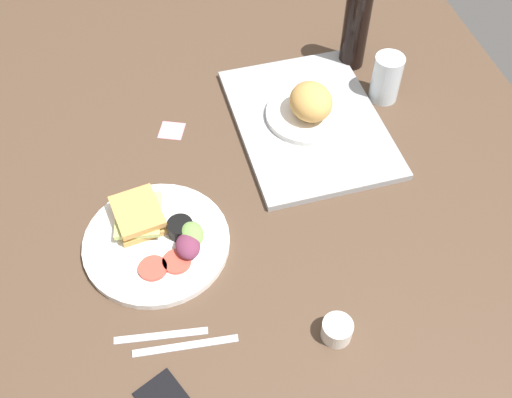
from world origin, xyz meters
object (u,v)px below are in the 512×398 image
object	(u,v)px
bread_plate_near	(310,107)
plate_with_salad	(158,237)
drinking_glass	(386,78)
knife	(186,346)
sticky_note	(172,130)
serving_tray	(308,122)
soda_bottle	(356,29)
fork	(161,335)
espresso_cup	(337,330)

from	to	relation	value
bread_plate_near	plate_with_salad	size ratio (longest dim) A/B	0.67
drinking_glass	knife	world-z (taller)	drinking_glass
drinking_glass	sticky_note	distance (cm)	52.78
bread_plate_near	plate_with_salad	distance (cm)	47.16
serving_tray	sticky_note	size ratio (longest dim) A/B	8.04
soda_bottle	knife	distance (cm)	88.03
knife	plate_with_salad	bearing A→B (deg)	98.14
plate_with_salad	knife	world-z (taller)	plate_with_salad
drinking_glass	fork	distance (cm)	80.44
espresso_cup	fork	world-z (taller)	espresso_cup
serving_tray	knife	bearing A→B (deg)	-37.61
knife	espresso_cup	bearing A→B (deg)	-4.76
serving_tray	bread_plate_near	distance (cm)	4.36
sticky_note	espresso_cup	bearing A→B (deg)	19.79
serving_tray	fork	size ratio (longest dim) A/B	2.65
soda_bottle	espresso_cup	bearing A→B (deg)	-21.18
plate_with_salad	fork	bearing A→B (deg)	-6.65
drinking_glass	knife	bearing A→B (deg)	-47.29
serving_tray	plate_with_salad	distance (cm)	46.51
plate_with_salad	knife	size ratio (longest dim) A/B	1.55
drinking_glass	sticky_note	size ratio (longest dim) A/B	2.14
soda_bottle	knife	world-z (taller)	soda_bottle
drinking_glass	knife	xyz separation A→B (cm)	(53.70, -58.18, -5.75)
soda_bottle	sticky_note	world-z (taller)	soda_bottle
espresso_cup	sticky_note	world-z (taller)	espresso_cup
plate_with_salad	fork	world-z (taller)	plate_with_salad
bread_plate_near	knife	size ratio (longest dim) A/B	1.03
serving_tray	drinking_glass	size ratio (longest dim) A/B	3.75
soda_bottle	sticky_note	size ratio (longest dim) A/B	3.74
drinking_glass	soda_bottle	bearing A→B (deg)	-167.08
serving_tray	soda_bottle	bearing A→B (deg)	138.09
plate_with_salad	sticky_note	size ratio (longest dim) A/B	5.26
plate_with_salad	soda_bottle	size ratio (longest dim) A/B	1.40
plate_with_salad	soda_bottle	xyz separation A→B (cm)	(-44.41, 56.48, 8.81)
espresso_cup	sticky_note	xyz separation A→B (cm)	(-58.67, -21.11, -1.94)
bread_plate_near	sticky_note	size ratio (longest dim) A/B	3.51
plate_with_salad	sticky_note	world-z (taller)	plate_with_salad
soda_bottle	sticky_note	xyz separation A→B (cm)	(13.68, -49.14, -10.42)
drinking_glass	espresso_cup	world-z (taller)	drinking_glass
bread_plate_near	fork	world-z (taller)	bread_plate_near
bread_plate_near	fork	bearing A→B (deg)	-41.96
bread_plate_near	drinking_glass	bearing A→B (deg)	101.79
plate_with_salad	fork	distance (cm)	20.84
serving_tray	plate_with_salad	bearing A→B (deg)	-57.33
plate_with_salad	drinking_glass	xyz separation A→B (cm)	(-30.05, 59.77, 4.33)
knife	sticky_note	distance (cm)	54.69
fork	sticky_note	distance (cm)	52.30
serving_tray	sticky_note	world-z (taller)	serving_tray
espresso_cup	sticky_note	size ratio (longest dim) A/B	1.00
bread_plate_near	espresso_cup	bearing A→B (deg)	-11.47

